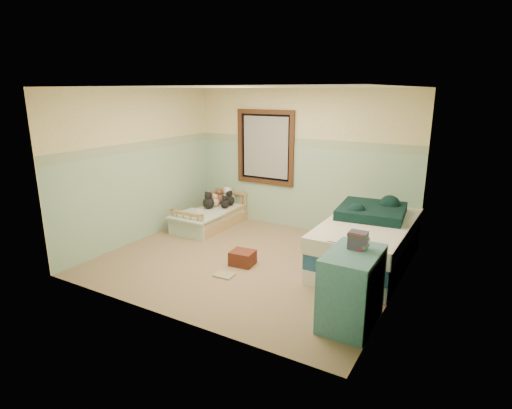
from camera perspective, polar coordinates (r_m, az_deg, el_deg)
The scene contains 30 objects.
floor at distance 6.22m, azimuth -1.03°, elevation -7.90°, with size 4.20×3.60×0.02m, color olive.
ceiling at distance 5.71m, azimuth -1.15°, elevation 16.01°, with size 4.20×3.60×0.02m, color silver.
wall_back at distance 7.41m, azimuth 6.18°, elevation 6.00°, with size 4.20×0.04×2.50m, color beige.
wall_front at distance 4.44m, azimuth -13.21°, elevation -0.70°, with size 4.20×0.04×2.50m, color beige.
wall_left at distance 7.14m, azimuth -15.73°, elevation 5.15°, with size 0.04×3.60×2.50m, color beige.
wall_right at distance 5.10m, azimuth 19.53°, elevation 0.89°, with size 0.04×3.60×2.50m, color beige.
wainscot_mint at distance 7.49m, azimuth 6.03°, elevation 2.21°, with size 4.20×0.01×1.50m, color #92BB9E.
border_strip at distance 7.35m, azimuth 6.21°, elevation 8.49°, with size 4.20×0.01×0.15m, color #507252.
window_frame at distance 7.65m, azimuth 1.27°, elevation 7.90°, with size 1.16×0.06×1.36m, color #402011.
window_blinds at distance 7.66m, azimuth 1.31°, elevation 7.91°, with size 0.92×0.01×1.12m, color #B6B6B5.
toddler_bed_frame at distance 7.76m, azimuth -6.23°, elevation -2.36°, with size 0.71×1.42×0.18m, color olive.
toddler_mattress at distance 7.72m, azimuth -6.26°, elevation -1.29°, with size 0.65×1.36×0.12m, color white.
patchwork_quilt at distance 7.36m, azimuth -8.32°, elevation -1.58°, with size 0.77×0.71×0.03m, color #7AB1DC.
plush_bed_brown at distance 8.15m, azimuth -5.07°, elevation 0.84°, with size 0.21×0.21×0.21m, color brown.
plush_bed_white at distance 8.04m, azimuth -3.91°, elevation 0.77°, with size 0.24×0.24×0.24m, color white.
plush_bed_tan at distance 7.95m, azimuth -5.69°, elevation 0.31°, with size 0.17×0.17×0.17m, color beige.
plush_bed_dark at distance 7.83m, azimuth -4.32°, elevation 0.09°, with size 0.17×0.17×0.17m, color black.
plush_floor_cream at distance 7.67m, azimuth -7.86°, elevation -2.39°, with size 0.25×0.25×0.25m, color beige.
plush_floor_tan at distance 7.72m, azimuth -8.77°, elevation -2.40°, with size 0.23×0.23×0.23m, color beige.
twin_bed_frame at distance 6.28m, azimuth 15.03°, elevation -7.04°, with size 1.09×2.17×0.22m, color white.
twin_boxspring at distance 6.20m, azimuth 15.17°, elevation -5.16°, with size 1.09×2.17×0.22m, color navy.
twin_mattress at distance 6.13m, azimuth 15.31°, elevation -3.23°, with size 1.13×2.22×0.22m, color white.
teal_blanket at distance 6.36m, azimuth 15.71°, elevation -0.87°, with size 0.92×0.98×0.14m, color black.
dresser at distance 4.62m, azimuth 13.08°, elevation -11.17°, with size 0.52×0.83×0.83m, color teal.
book_stack at distance 4.53m, azimuth 13.91°, elevation -4.81°, with size 0.19×0.15×0.19m, color brown.
red_pillow at distance 6.06m, azimuth -1.87°, elevation -7.39°, with size 0.33×0.29×0.21m, color #A44126.
floor_book at distance 5.76m, azimuth -4.42°, elevation -9.71°, with size 0.26×0.20×0.02m, color orange.
extra_plush_0 at distance 7.82m, azimuth -6.59°, elevation 0.21°, with size 0.22×0.22×0.22m, color black.
extra_plush_1 at distance 7.99m, azimuth -3.72°, elevation 0.57°, with size 0.21×0.21×0.21m, color black.
extra_plush_2 at distance 8.05m, azimuth -5.91°, elevation 0.55°, with size 0.19×0.19×0.19m, color brown.
Camera 1 is at (2.96, -4.88, 2.45)m, focal length 28.94 mm.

